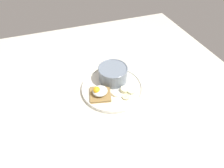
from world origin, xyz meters
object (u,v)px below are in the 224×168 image
at_px(oatmeal_bowl, 113,74).
at_px(banana_slice_left, 124,90).
at_px(banana_slice_back, 131,91).
at_px(toast_slice, 100,94).
at_px(banana_slice_front, 126,97).
at_px(poached_egg, 99,91).
at_px(banana_slice_right, 116,94).

xyz_separation_m(oatmeal_bowl, banana_slice_left, (0.02, -0.08, -0.03)).
relative_size(oatmeal_bowl, banana_slice_back, 2.75).
relative_size(toast_slice, banana_slice_left, 2.49).
relative_size(oatmeal_bowl, banana_slice_front, 3.07).
relative_size(banana_slice_left, banana_slice_back, 0.88).
relative_size(oatmeal_bowl, banana_slice_left, 3.11).
distance_m(banana_slice_front, banana_slice_back, 0.04).
bearing_deg(poached_egg, toast_slice, -1.06).
relative_size(toast_slice, banana_slice_front, 2.45).
bearing_deg(toast_slice, banana_slice_front, -26.45).
bearing_deg(toast_slice, poached_egg, 178.94).
height_order(toast_slice, banana_slice_right, toast_slice).
relative_size(toast_slice, poached_egg, 1.67).
height_order(oatmeal_bowl, banana_slice_front, oatmeal_bowl).
relative_size(banana_slice_front, banana_slice_right, 1.10).
bearing_deg(toast_slice, banana_slice_left, -5.54).
height_order(toast_slice, poached_egg, poached_egg).
height_order(poached_egg, banana_slice_back, poached_egg).
bearing_deg(poached_egg, banana_slice_left, -5.43).
xyz_separation_m(banana_slice_front, banana_slice_left, (0.01, 0.04, 0.00)).
xyz_separation_m(banana_slice_front, banana_slice_back, (0.03, 0.02, 0.00)).
bearing_deg(oatmeal_bowl, banana_slice_left, -75.86).
xyz_separation_m(oatmeal_bowl, toast_slice, (-0.08, -0.07, -0.03)).
bearing_deg(oatmeal_bowl, banana_slice_front, -83.09).
xyz_separation_m(banana_slice_back, banana_slice_right, (-0.07, 0.01, -0.00)).
distance_m(banana_slice_left, banana_slice_right, 0.04).
bearing_deg(banana_slice_front, banana_slice_left, 80.51).
bearing_deg(banana_slice_front, oatmeal_bowl, 96.91).
xyz_separation_m(poached_egg, banana_slice_right, (0.06, -0.02, -0.02)).
relative_size(toast_slice, banana_slice_right, 2.70).
xyz_separation_m(toast_slice, banana_slice_back, (0.13, -0.02, -0.00)).
height_order(oatmeal_bowl, banana_slice_back, oatmeal_bowl).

